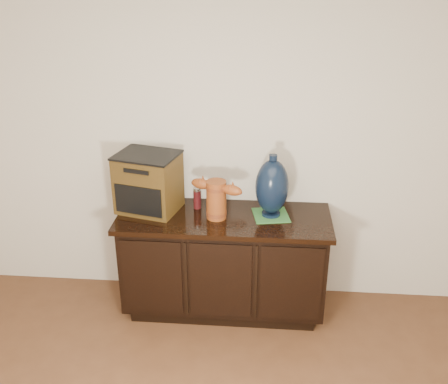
# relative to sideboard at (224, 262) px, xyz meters

# --- Properties ---
(sideboard) EXTENTS (1.46, 0.56, 0.75)m
(sideboard) POSITION_rel_sideboard_xyz_m (0.00, 0.00, 0.00)
(sideboard) COLOR black
(sideboard) RESTS_ON ground
(terracotta_vessel) EXTENTS (0.37, 0.20, 0.27)m
(terracotta_vessel) POSITION_rel_sideboard_xyz_m (-0.05, -0.02, 0.52)
(terracotta_vessel) COLOR #93451A
(terracotta_vessel) RESTS_ON sideboard
(tv_radio) EXTENTS (0.47, 0.42, 0.41)m
(tv_radio) POSITION_rel_sideboard_xyz_m (-0.53, 0.07, 0.57)
(tv_radio) COLOR #412D10
(tv_radio) RESTS_ON sideboard
(green_mat) EXTENTS (0.27, 0.27, 0.01)m
(green_mat) POSITION_rel_sideboard_xyz_m (0.32, 0.04, 0.37)
(green_mat) COLOR #316D31
(green_mat) RESTS_ON sideboard
(lamp_base) EXTENTS (0.26, 0.26, 0.44)m
(lamp_base) POSITION_rel_sideboard_xyz_m (0.32, 0.04, 0.58)
(lamp_base) COLOR black
(lamp_base) RESTS_ON green_mat
(spray_can) EXTENTS (0.05, 0.05, 0.15)m
(spray_can) POSITION_rel_sideboard_xyz_m (-0.20, 0.12, 0.44)
(spray_can) COLOR #5D1014
(spray_can) RESTS_ON sideboard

